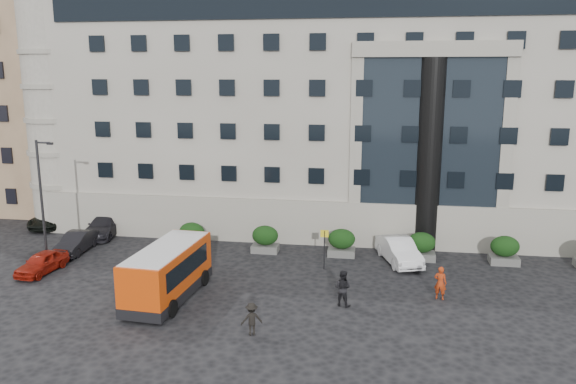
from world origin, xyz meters
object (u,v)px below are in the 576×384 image
hedge_e (505,250)px  white_taxi (399,250)px  bus_stop_sign (324,242)px  parked_car_d (52,217)px  pedestrian_a (440,283)px  hedge_d (421,246)px  parked_car_c (105,226)px  street_lamp (42,198)px  hedge_b (265,239)px  hedge_c (342,242)px  parked_car_b (76,242)px  minibus (168,270)px  pedestrian_b (342,288)px  pedestrian_c (252,319)px  red_truck (72,197)px  parked_car_a (42,263)px  hedge_a (192,235)px

hedge_e → white_taxi: size_ratio=0.38×
bus_stop_sign → parked_car_d: bus_stop_sign is taller
parked_car_d → pedestrian_a: pedestrian_a is taller
hedge_d → parked_car_c: 23.19m
street_lamp → parked_car_d: 10.51m
hedge_b → hedge_c: size_ratio=1.00×
bus_stop_sign → parked_car_d: (-22.34, 6.56, -1.01)m
parked_car_b → street_lamp: bearing=-102.2°
bus_stop_sign → parked_car_c: bearing=164.3°
hedge_d → hedge_c: bearing=180.0°
hedge_d → minibus: bearing=-148.1°
hedge_b → bus_stop_sign: size_ratio=0.73×
bus_stop_sign → pedestrian_a: bus_stop_sign is taller
white_taxi → pedestrian_b: (-3.17, -7.41, 0.17)m
hedge_e → pedestrian_a: (-4.67, -6.53, -0.00)m
parked_car_c → parked_car_d: (-5.34, 1.78, -0.03)m
bus_stop_sign → pedestrian_c: bearing=-104.8°
hedge_b → pedestrian_a: size_ratio=1.00×
hedge_c → hedge_e: (10.40, 0.00, 0.00)m
hedge_e → red_truck: red_truck is taller
parked_car_c → hedge_c: bearing=-12.2°
hedge_b → street_lamp: 14.41m
white_taxi → pedestrian_b: size_ratio=2.52×
minibus → hedge_c: bearing=48.6°
parked_car_a → parked_car_c: (0.00, 8.11, 0.10)m
hedge_d → red_truck: red_truck is taller
hedge_a → pedestrian_c: size_ratio=1.17×
parked_car_d → pedestrian_a: 30.74m
street_lamp → parked_car_a: bearing=-71.8°
parked_car_d → white_taxi: white_taxi is taller
hedge_b → red_truck: size_ratio=0.34×
hedge_c → minibus: (-8.81, -8.71, 0.66)m
hedge_d → parked_car_c: size_ratio=0.36×
white_taxi → hedge_a: bearing=158.9°
hedge_c → minibus: bearing=-135.3°
parked_car_a → parked_car_b: parked_car_b is taller
minibus → white_taxi: size_ratio=1.44×
pedestrian_a → parked_car_b: bearing=7.3°
red_truck → pedestrian_a: red_truck is taller
pedestrian_b → pedestrian_c: size_ratio=1.23×
hedge_a → bus_stop_sign: bus_stop_sign is taller
parked_car_a → pedestrian_a: size_ratio=2.05×
parked_car_c → hedge_b: bearing=-14.7°
pedestrian_a → pedestrian_c: size_ratio=1.17×
minibus → parked_car_c: 14.06m
hedge_d → pedestrian_a: 6.56m
hedge_a → pedestrian_b: bearing=-36.8°
street_lamp → red_truck: street_lamp is taller
pedestrian_c → parked_car_b: bearing=-57.3°
bus_stop_sign → minibus: (-7.91, -5.91, -0.14)m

